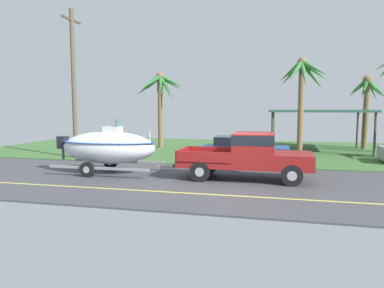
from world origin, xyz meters
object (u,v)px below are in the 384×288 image
boat_on_trailer (108,147)px  utility_pole (74,82)px  palm_tree_far_left (160,90)px  palm_tree_far_right (303,81)px  palm_tree_mid (367,96)px  pickup_truck_towing (253,154)px  carport_awning (318,112)px  parked_sedan_near (243,150)px

boat_on_trailer → utility_pole: bearing=136.3°
palm_tree_far_left → palm_tree_far_right: size_ratio=0.97×
utility_pole → palm_tree_far_right: bearing=9.4°
palm_tree_mid → utility_pole: size_ratio=0.61×
pickup_truck_towing → carport_awning: carport_awning is taller
parked_sedan_near → boat_on_trailer: bearing=-141.4°
parked_sedan_near → carport_awning: size_ratio=0.73×
carport_awning → palm_tree_mid: size_ratio=1.24×
palm_tree_mid → palm_tree_far_left: (-14.04, -2.42, 0.48)m
pickup_truck_towing → palm_tree_far_right: 7.01m
boat_on_trailer → utility_pole: size_ratio=0.68×
pickup_truck_towing → palm_tree_far_right: (2.21, 5.77, 3.30)m
boat_on_trailer → parked_sedan_near: boat_on_trailer is taller
pickup_truck_towing → boat_on_trailer: (-6.35, -0.00, 0.11)m
parked_sedan_near → palm_tree_far_right: size_ratio=0.83×
carport_awning → boat_on_trailer: bearing=-133.0°
parked_sedan_near → palm_tree_mid: palm_tree_mid is taller
parked_sedan_near → carport_awning: 7.80m
boat_on_trailer → palm_tree_far_left: size_ratio=1.04×
parked_sedan_near → palm_tree_mid: bearing=45.7°
boat_on_trailer → palm_tree_mid: palm_tree_mid is taller
boat_on_trailer → carport_awning: carport_awning is taller
boat_on_trailer → palm_tree_far_left: (-0.84, 9.85, 2.99)m
carport_awning → utility_pole: 15.51m
carport_awning → palm_tree_far_left: palm_tree_far_left is taller
carport_awning → palm_tree_far_left: 10.88m
palm_tree_far_right → palm_tree_mid: bearing=54.5°
palm_tree_far_right → utility_pole: 12.62m
parked_sedan_near → utility_pole: bearing=-175.6°
pickup_truck_towing → boat_on_trailer: boat_on_trailer is taller
carport_awning → palm_tree_far_left: bearing=-176.0°
palm_tree_mid → palm_tree_far_right: (-4.64, -6.50, 0.67)m
pickup_truck_towing → parked_sedan_near: (-0.80, 4.43, -0.37)m
pickup_truck_towing → palm_tree_far_left: (-7.19, 9.85, 3.11)m
pickup_truck_towing → parked_sedan_near: pickup_truck_towing is taller
parked_sedan_near → palm_tree_far_right: bearing=24.1°
palm_tree_far_left → palm_tree_far_right: bearing=-23.4°
palm_tree_mid → parked_sedan_near: bearing=-134.3°
palm_tree_mid → palm_tree_far_right: bearing=-125.5°
carport_awning → utility_pole: utility_pole is taller
boat_on_trailer → palm_tree_far_left: 10.33m
pickup_truck_towing → utility_pole: 11.37m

